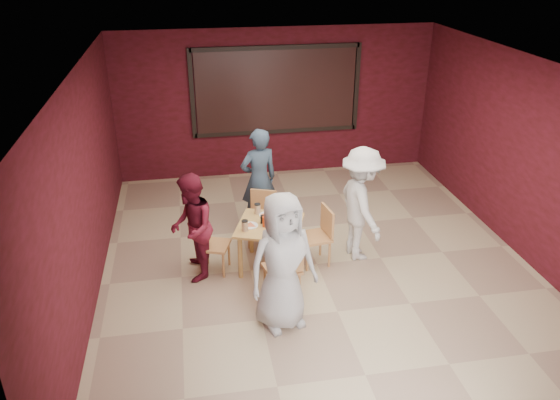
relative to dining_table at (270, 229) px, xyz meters
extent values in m
plane|color=tan|center=(0.67, -0.06, -0.60)|extent=(7.00, 7.00, 0.00)
cube|color=black|center=(0.67, 3.39, 1.05)|extent=(3.00, 0.02, 1.50)
cube|color=tan|center=(0.00, 0.00, 0.06)|extent=(1.10, 1.10, 0.04)
cylinder|color=tan|center=(-0.21, 0.44, -0.28)|extent=(0.06, 0.06, 0.64)
cylinder|color=tan|center=(0.44, 0.21, -0.28)|extent=(0.06, 0.06, 0.64)
cylinder|color=tan|center=(-0.44, -0.21, -0.28)|extent=(0.06, 0.06, 0.64)
cylinder|color=tan|center=(0.21, -0.44, -0.28)|extent=(0.06, 0.06, 0.64)
cylinder|color=white|center=(0.00, -0.27, 0.08)|extent=(0.22, 0.22, 0.01)
cone|color=#D09349|center=(0.00, -0.27, 0.10)|extent=(0.20, 0.20, 0.02)
cylinder|color=beige|center=(0.12, -0.35, 0.14)|extent=(0.09, 0.09, 0.14)
cylinder|color=black|center=(0.12, -0.35, 0.22)|extent=(0.09, 0.09, 0.01)
cylinder|color=white|center=(0.00, 0.27, 0.08)|extent=(0.22, 0.22, 0.01)
cone|color=#D09349|center=(0.00, 0.27, 0.10)|extent=(0.20, 0.20, 0.02)
cylinder|color=beige|center=(-0.12, 0.35, 0.14)|extent=(0.09, 0.09, 0.14)
cylinder|color=black|center=(-0.12, 0.35, 0.22)|extent=(0.09, 0.09, 0.01)
cylinder|color=white|center=(-0.27, 0.00, 0.08)|extent=(0.22, 0.22, 0.01)
cone|color=#D09349|center=(-0.27, 0.00, 0.10)|extent=(0.20, 0.20, 0.02)
cylinder|color=beige|center=(-0.35, -0.12, 0.14)|extent=(0.09, 0.09, 0.14)
cylinder|color=black|center=(-0.35, -0.12, 0.22)|extent=(0.09, 0.09, 0.01)
cylinder|color=white|center=(0.27, 0.00, 0.08)|extent=(0.22, 0.22, 0.01)
cone|color=#D09349|center=(0.27, 0.00, 0.10)|extent=(0.20, 0.20, 0.02)
cylinder|color=beige|center=(0.36, 0.12, 0.14)|extent=(0.09, 0.09, 0.14)
cylinder|color=black|center=(0.36, 0.12, 0.22)|extent=(0.09, 0.09, 0.01)
cylinder|color=white|center=(0.07, -0.03, 0.12)|extent=(0.06, 0.06, 0.10)
cylinder|color=white|center=(0.02, -0.07, 0.12)|extent=(0.05, 0.05, 0.08)
cylinder|color=red|center=(-0.07, -0.04, 0.15)|extent=(0.07, 0.07, 0.15)
cube|color=black|center=(-0.06, 0.05, 0.13)|extent=(0.13, 0.08, 0.11)
cube|color=#C27C4B|center=(0.04, -0.75, -0.17)|extent=(0.50, 0.50, 0.04)
cylinder|color=#C27C4B|center=(0.16, -0.55, -0.40)|extent=(0.04, 0.04, 0.41)
cylinder|color=#C27C4B|center=(-0.17, -0.62, -0.40)|extent=(0.04, 0.04, 0.41)
cylinder|color=#C27C4B|center=(0.24, -0.88, -0.40)|extent=(0.04, 0.04, 0.41)
cylinder|color=#C27C4B|center=(-0.09, -0.95, -0.40)|extent=(0.04, 0.04, 0.41)
cube|color=#C27C4B|center=(0.08, -0.94, 0.07)|extent=(0.42, 0.13, 0.40)
cube|color=#C27C4B|center=(-0.02, 0.65, -0.20)|extent=(0.51, 0.51, 0.04)
cylinder|color=#C27C4B|center=(-0.23, 0.55, -0.41)|extent=(0.03, 0.03, 0.39)
cylinder|color=#C27C4B|center=(0.07, 0.44, -0.41)|extent=(0.03, 0.03, 0.39)
cylinder|color=#C27C4B|center=(-0.12, 0.85, -0.41)|extent=(0.03, 0.03, 0.39)
cylinder|color=#C27C4B|center=(0.18, 0.74, -0.41)|extent=(0.03, 0.03, 0.39)
cube|color=#C27C4B|center=(0.04, 0.82, 0.03)|extent=(0.39, 0.17, 0.38)
cube|color=#C27C4B|center=(-0.77, 0.03, -0.20)|extent=(0.50, 0.50, 0.04)
cylinder|color=#C27C4B|center=(-0.67, -0.17, -0.41)|extent=(0.03, 0.03, 0.38)
cylinder|color=#C27C4B|center=(-0.57, 0.13, -0.41)|extent=(0.03, 0.03, 0.38)
cylinder|color=#C27C4B|center=(-0.97, -0.07, -0.41)|extent=(0.03, 0.03, 0.38)
cylinder|color=#C27C4B|center=(-0.87, 0.23, -0.41)|extent=(0.03, 0.03, 0.38)
cube|color=#C27C4B|center=(-0.94, 0.09, 0.02)|extent=(0.16, 0.38, 0.37)
cube|color=#C27C4B|center=(0.64, -0.02, -0.18)|extent=(0.47, 0.47, 0.04)
cylinder|color=#C27C4B|center=(0.45, 0.12, -0.40)|extent=(0.04, 0.04, 0.40)
cylinder|color=#C27C4B|center=(0.50, -0.21, -0.40)|extent=(0.04, 0.04, 0.40)
cylinder|color=#C27C4B|center=(0.78, 0.17, -0.40)|extent=(0.04, 0.04, 0.40)
cylinder|color=#C27C4B|center=(0.83, -0.16, -0.40)|extent=(0.04, 0.04, 0.40)
cube|color=#C27C4B|center=(0.82, 0.01, 0.05)|extent=(0.09, 0.41, 0.39)
imported|color=#ADADAD|center=(-0.05, -1.27, 0.26)|extent=(0.96, 0.76, 1.72)
imported|color=#32465A|center=(0.02, 1.20, 0.23)|extent=(0.69, 0.54, 1.66)
imported|color=maroon|center=(-1.06, -0.05, 0.15)|extent=(0.59, 0.75, 1.50)
imported|color=silver|center=(1.32, 0.07, 0.23)|extent=(0.72, 1.14, 1.67)
camera|label=1|loc=(-1.00, -6.53, 3.63)|focal=35.00mm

